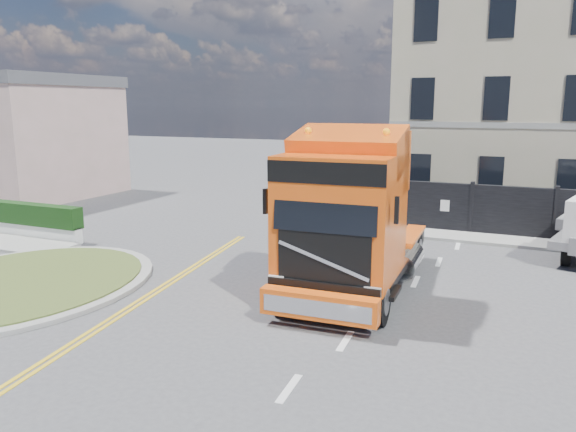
% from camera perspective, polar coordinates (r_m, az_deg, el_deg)
% --- Properties ---
extents(ground, '(120.00, 120.00, 0.00)m').
position_cam_1_polar(ground, '(15.93, -0.21, -7.29)').
color(ground, '#424244').
rests_on(ground, ground).
extents(traffic_island, '(6.80, 6.80, 0.17)m').
position_cam_1_polar(traffic_island, '(17.72, -25.82, -6.24)').
color(traffic_island, gray).
rests_on(traffic_island, ground).
extents(hedge_wall, '(8.00, 0.55, 1.35)m').
position_cam_1_polar(hedge_wall, '(24.88, -27.15, 0.01)').
color(hedge_wall, silver).
rests_on(hedge_wall, ground).
extents(seaside_bldg_pink, '(8.00, 8.00, 6.00)m').
position_cam_1_polar(seaside_bldg_pink, '(34.74, -25.29, 6.81)').
color(seaside_bldg_pink, '#D0A7A2').
rests_on(seaside_bldg_pink, ground).
extents(hoarding_fence, '(18.80, 0.25, 2.00)m').
position_cam_1_polar(hoarding_fence, '(23.16, 24.40, 0.15)').
color(hoarding_fence, black).
rests_on(hoarding_fence, ground).
extents(georgian_building, '(12.30, 10.30, 12.80)m').
position_cam_1_polar(georgian_building, '(30.30, 24.03, 11.67)').
color(georgian_building, '#B2A48D').
rests_on(georgian_building, ground).
extents(pavement_far, '(20.00, 1.60, 0.12)m').
position_cam_1_polar(pavement_far, '(22.46, 22.81, -2.50)').
color(pavement_far, gray).
rests_on(pavement_far, ground).
extents(truck, '(3.05, 7.46, 4.40)m').
position_cam_1_polar(truck, '(14.72, 6.18, -0.94)').
color(truck, black).
rests_on(truck, ground).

